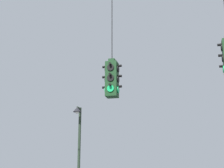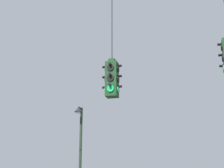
# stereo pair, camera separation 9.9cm
# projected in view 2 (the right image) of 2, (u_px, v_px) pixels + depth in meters

# --- Properties ---
(traffic_light_over_intersection) EXTENTS (0.58, 0.58, 3.55)m
(traffic_light_over_intersection) POSITION_uv_depth(u_px,v_px,m) (112.00, 78.00, 9.99)
(traffic_light_over_intersection) COLOR #143819
(street_lamp) EXTENTS (0.36, 0.64, 5.28)m
(street_lamp) POSITION_uv_depth(u_px,v_px,m) (80.00, 149.00, 14.90)
(street_lamp) COLOR #233323
(street_lamp) RESTS_ON ground_plane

